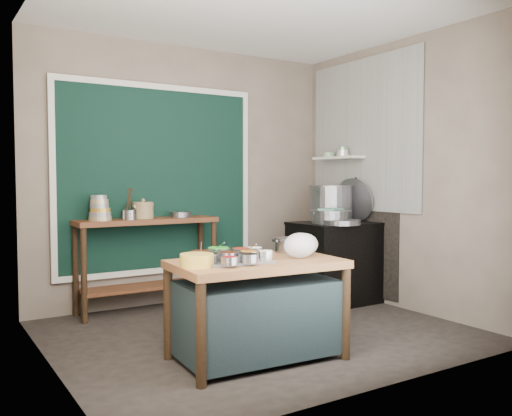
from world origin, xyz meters
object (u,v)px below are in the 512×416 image
back_counter (148,265)px  yellow_basin (197,260)px  ceramic_crock (143,211)px  stock_pot (331,203)px  prep_table (257,310)px  stove_block (336,263)px  saucepan (288,245)px  utensil_cup (129,215)px  steamer (331,217)px  condiment_tray (234,261)px

back_counter → yellow_basin: (-0.37, -1.92, 0.32)m
ceramic_crock → stock_pot: 2.08m
prep_table → stove_block: stove_block is taller
prep_table → back_counter: size_ratio=0.86×
yellow_basin → saucepan: bearing=15.9°
prep_table → ceramic_crock: 2.00m
ceramic_crock → stove_block: bearing=-20.9°
prep_table → ceramic_crock: ceramic_crock is taller
saucepan → utensil_cup: bearing=119.4°
ceramic_crock → steamer: bearing=-24.8°
utensil_cup → steamer: (1.96, -0.76, -0.05)m
utensil_cup → back_counter: bearing=14.4°
condiment_tray → steamer: 2.09m
ceramic_crock → saucepan: bearing=-69.0°
yellow_basin → stock_pot: (2.32, 1.35, 0.29)m
steamer → condiment_tray: bearing=-149.4°
steamer → back_counter: bearing=155.0°
yellow_basin → ceramic_crock: ceramic_crock is taller
utensil_cup → steamer: 2.10m
stock_pot → back_counter: bearing=163.9°
prep_table → stove_block: 2.10m
saucepan → stove_block: bearing=37.7°
prep_table → yellow_basin: yellow_basin is taller
yellow_basin → stove_block: bearing=27.7°
stove_block → ceramic_crock: (-1.94, 0.74, 0.60)m
saucepan → steamer: 1.43m
back_counter → stove_block: bearing=-21.0°
yellow_basin → utensil_cup: 1.88m
yellow_basin → ceramic_crock: (0.33, 1.93, 0.23)m
condiment_tray → utensil_cup: bearing=95.0°
saucepan → stock_pot: bearing=41.0°
prep_table → condiment_tray: condiment_tray is taller
condiment_tray → back_counter: bearing=88.6°
yellow_basin → ceramic_crock: bearing=80.3°
prep_table → saucepan: (0.45, 0.23, 0.44)m
stock_pot → steamer: 0.35m
stove_block → steamer: steamer is taller
prep_table → saucepan: bearing=31.2°
saucepan → steamer: steamer is taller
prep_table → utensil_cup: utensil_cup is taller
prep_table → yellow_basin: 0.67m
back_counter → saucepan: size_ratio=6.52×
back_counter → condiment_tray: bearing=-91.4°
condiment_tray → saucepan: size_ratio=2.23×
yellow_basin → steamer: (2.12, 1.10, 0.16)m
ceramic_crock → yellow_basin: bearing=-99.7°
prep_table → condiment_tray: 0.43m
saucepan → utensil_cup: 1.79m
prep_table → condiment_tray: size_ratio=2.52×
back_counter → yellow_basin: bearing=-100.8°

